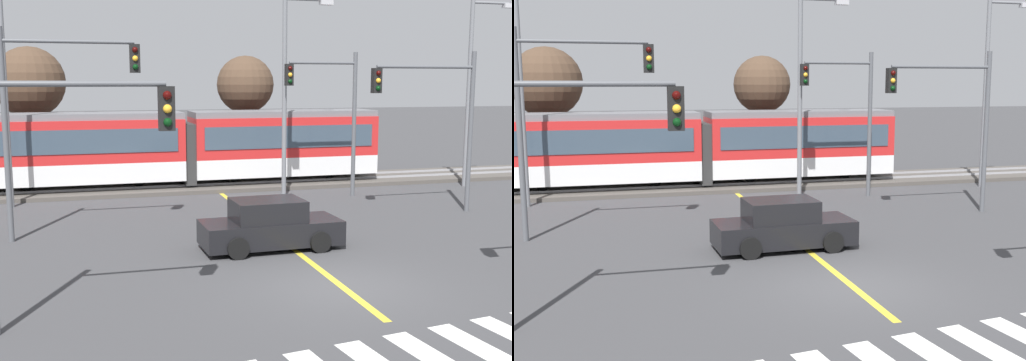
# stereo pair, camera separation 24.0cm
# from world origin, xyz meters

# --- Properties ---
(ground_plane) EXTENTS (200.00, 200.00, 0.00)m
(ground_plane) POSITION_xyz_m (0.00, 0.00, 0.00)
(ground_plane) COLOR #3D3D3F
(track_bed) EXTENTS (120.00, 4.00, 0.18)m
(track_bed) POSITION_xyz_m (0.00, 15.73, 0.09)
(track_bed) COLOR #4C4742
(track_bed) RESTS_ON ground
(rail_near) EXTENTS (120.00, 0.08, 0.10)m
(rail_near) POSITION_xyz_m (0.00, 15.01, 0.23)
(rail_near) COLOR #939399
(rail_near) RESTS_ON track_bed
(rail_far) EXTENTS (120.00, 0.08, 0.10)m
(rail_far) POSITION_xyz_m (0.00, 16.45, 0.23)
(rail_far) COLOR #939399
(rail_far) RESTS_ON track_bed
(light_rail_tram) EXTENTS (28.00, 2.64, 3.43)m
(light_rail_tram) POSITION_xyz_m (-5.96, 15.72, 2.05)
(light_rail_tram) COLOR silver
(light_rail_tram) RESTS_ON track_bed
(crosswalk_stripe_5) EXTENTS (0.93, 2.85, 0.01)m
(crosswalk_stripe_5) POSITION_xyz_m (1.09, -4.35, 0.00)
(crosswalk_stripe_5) COLOR silver
(crosswalk_stripe_5) RESTS_ON ground
(lane_centre_line) EXTENTS (0.20, 16.23, 0.01)m
(lane_centre_line) POSITION_xyz_m (0.00, 5.62, 0.00)
(lane_centre_line) COLOR gold
(lane_centre_line) RESTS_ON ground
(sedan_crossing) EXTENTS (4.25, 2.01, 1.52)m
(sedan_crossing) POSITION_xyz_m (-0.66, 3.92, 0.70)
(sedan_crossing) COLOR black
(sedan_crossing) RESTS_ON ground
(traffic_light_mid_right) EXTENTS (4.25, 0.38, 6.13)m
(traffic_light_mid_right) POSITION_xyz_m (6.94, 7.30, 4.02)
(traffic_light_mid_right) COLOR #515459
(traffic_light_mid_right) RESTS_ON ground
(traffic_light_near_left) EXTENTS (3.75, 0.38, 5.55)m
(traffic_light_near_left) POSITION_xyz_m (-6.56, -1.04, 3.62)
(traffic_light_near_left) COLOR #515459
(traffic_light_near_left) RESTS_ON ground
(traffic_light_mid_left) EXTENTS (4.25, 0.38, 6.65)m
(traffic_light_mid_left) POSITION_xyz_m (-6.92, 6.92, 4.41)
(traffic_light_mid_left) COLOR #515459
(traffic_light_mid_left) RESTS_ON ground
(traffic_light_far_right) EXTENTS (3.25, 0.38, 6.25)m
(traffic_light_far_right) POSITION_xyz_m (4.44, 11.65, 4.08)
(traffic_light_far_right) COLOR #515459
(traffic_light_far_right) RESTS_ON ground
(street_lamp_west) EXTENTS (1.87, 0.28, 9.43)m
(street_lamp_west) POSITION_xyz_m (-8.68, 12.90, 5.26)
(street_lamp_west) COLOR slate
(street_lamp_west) RESTS_ON ground
(street_lamp_centre) EXTENTS (2.23, 0.28, 8.65)m
(street_lamp_centre) POSITION_xyz_m (2.68, 12.25, 4.91)
(street_lamp_centre) COLOR slate
(street_lamp_centre) RESTS_ON ground
(street_lamp_east) EXTENTS (2.30, 0.28, 8.83)m
(street_lamp_east) POSITION_xyz_m (11.96, 12.60, 5.01)
(street_lamp_east) COLOR slate
(street_lamp_east) RESTS_ON ground
(bare_tree_west) EXTENTS (3.60, 3.60, 6.77)m
(bare_tree_west) POSITION_xyz_m (-8.41, 20.49, 4.94)
(bare_tree_west) COLOR brown
(bare_tree_west) RESTS_ON ground
(bare_tree_east) EXTENTS (3.10, 3.10, 6.39)m
(bare_tree_east) POSITION_xyz_m (2.72, 19.86, 4.80)
(bare_tree_east) COLOR brown
(bare_tree_east) RESTS_ON ground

